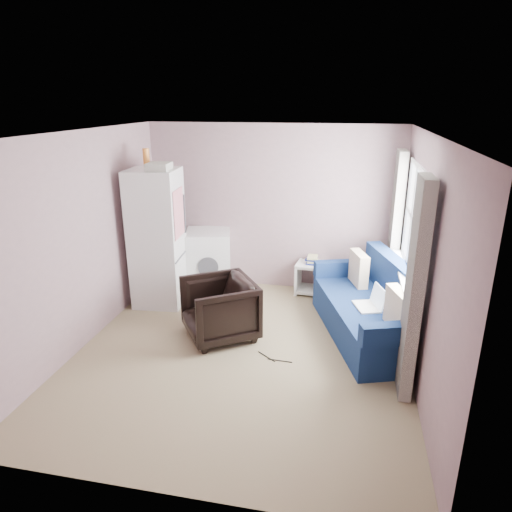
{
  "coord_description": "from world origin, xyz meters",
  "views": [
    {
      "loc": [
        1.1,
        -4.58,
        2.83
      ],
      "look_at": [
        0.05,
        0.6,
        1.0
      ],
      "focal_mm": 32.0,
      "sensor_mm": 36.0,
      "label": 1
    }
  ],
  "objects": [
    {
      "name": "room",
      "position": [
        0.02,
        0.01,
        1.25
      ],
      "size": [
        3.84,
        4.24,
        2.54
      ],
      "color": "#8E7E5D",
      "rests_on": "ground"
    },
    {
      "name": "armchair",
      "position": [
        -0.35,
        0.32,
        0.41
      ],
      "size": [
        1.08,
        1.09,
        0.83
      ],
      "primitive_type": "imported",
      "rotation": [
        0.0,
        0.0,
        -0.98
      ],
      "color": "black",
      "rests_on": "ground"
    },
    {
      "name": "fridge",
      "position": [
        -1.48,
        1.15,
        0.98
      ],
      "size": [
        0.73,
        0.72,
        2.2
      ],
      "rotation": [
        0.0,
        0.0,
        0.09
      ],
      "color": "silver",
      "rests_on": "ground"
    },
    {
      "name": "washing_machine",
      "position": [
        -0.93,
        1.79,
        0.48
      ],
      "size": [
        0.8,
        0.8,
        0.93
      ],
      "rotation": [
        0.0,
        0.0,
        0.26
      ],
      "color": "silver",
      "rests_on": "ground"
    },
    {
      "name": "side_table",
      "position": [
        0.64,
        1.92,
        0.28
      ],
      "size": [
        0.48,
        0.48,
        0.59
      ],
      "rotation": [
        0.0,
        0.0,
        -0.1
      ],
      "color": "white",
      "rests_on": "ground"
    },
    {
      "name": "sofa",
      "position": [
        1.53,
        0.73,
        0.34
      ],
      "size": [
        1.54,
        2.26,
        0.93
      ],
      "rotation": [
        0.0,
        0.0,
        0.32
      ],
      "color": "navy",
      "rests_on": "ground"
    },
    {
      "name": "window_dressing",
      "position": [
        1.78,
        0.7,
        1.11
      ],
      "size": [
        0.17,
        2.62,
        2.18
      ],
      "color": "white",
      "rests_on": "ground"
    },
    {
      "name": "floor_cables",
      "position": [
        0.39,
        -0.07,
        0.01
      ],
      "size": [
        0.42,
        0.19,
        0.01
      ],
      "rotation": [
        0.0,
        0.0,
        -0.32
      ],
      "color": "black",
      "rests_on": "ground"
    }
  ]
}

